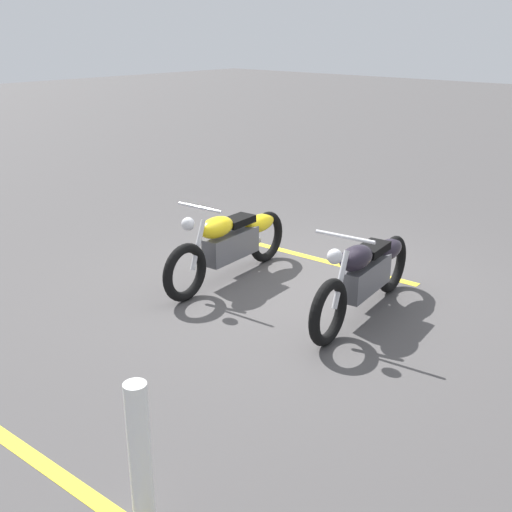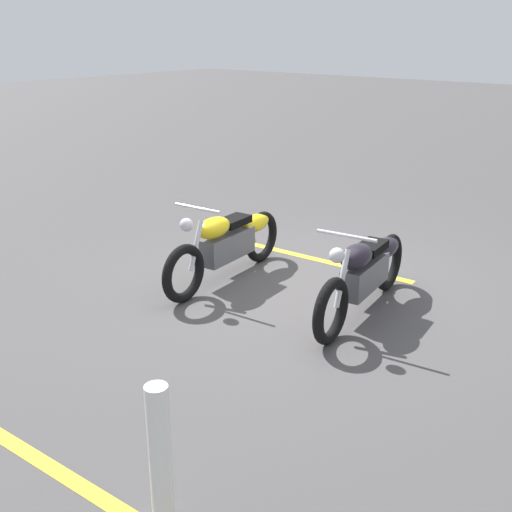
# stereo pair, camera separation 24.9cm
# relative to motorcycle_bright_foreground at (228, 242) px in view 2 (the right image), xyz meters

# --- Properties ---
(ground_plane) EXTENTS (60.00, 60.00, 0.00)m
(ground_plane) POSITION_rel_motorcycle_bright_foreground_xyz_m (-0.35, 0.89, -0.46)
(ground_plane) COLOR #474444
(motorcycle_bright_foreground) EXTENTS (2.23, 0.62, 1.04)m
(motorcycle_bright_foreground) POSITION_rel_motorcycle_bright_foreground_xyz_m (0.00, 0.00, 0.00)
(motorcycle_bright_foreground) COLOR black
(motorcycle_bright_foreground) RESTS_ON ground
(motorcycle_dark_foreground) EXTENTS (2.22, 0.67, 1.04)m
(motorcycle_dark_foreground) POSITION_rel_motorcycle_bright_foreground_xyz_m (-0.22, 1.76, 0.00)
(motorcycle_dark_foreground) COLOR black
(motorcycle_dark_foreground) RESTS_ON ground
(bollard_post) EXTENTS (0.14, 0.14, 1.00)m
(bollard_post) POSITION_rel_motorcycle_bright_foreground_xyz_m (3.28, 2.42, 0.04)
(bollard_post) COLOR white
(bollard_post) RESTS_ON ground
(parking_stripe_near) EXTENTS (0.32, 3.20, 0.01)m
(parking_stripe_near) POSITION_rel_motorcycle_bright_foreground_xyz_m (-1.21, 0.24, -0.46)
(parking_stripe_near) COLOR yellow
(parking_stripe_near) RESTS_ON ground
(parking_stripe_mid) EXTENTS (0.32, 3.20, 0.01)m
(parking_stripe_mid) POSITION_rel_motorcycle_bright_foreground_xyz_m (3.40, 1.75, -0.46)
(parking_stripe_mid) COLOR yellow
(parking_stripe_mid) RESTS_ON ground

